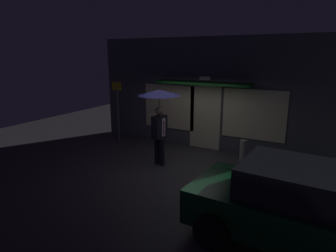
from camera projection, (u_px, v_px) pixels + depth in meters
ground_plane at (176, 168)px, 8.39m from camera, size 18.00×18.00×0.00m
building_facade at (208, 94)px, 9.93m from camera, size 8.39×1.00×3.79m
person_with_umbrella at (159, 107)px, 8.28m from camera, size 1.22×1.22×2.24m
parked_car at (310, 209)px, 4.74m from camera, size 4.05×2.08×1.45m
street_sign_post at (118, 106)px, 10.80m from camera, size 0.40×0.07×2.33m
sidewalk_bollard at (243, 151)px, 8.87m from camera, size 0.20×0.20×0.67m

